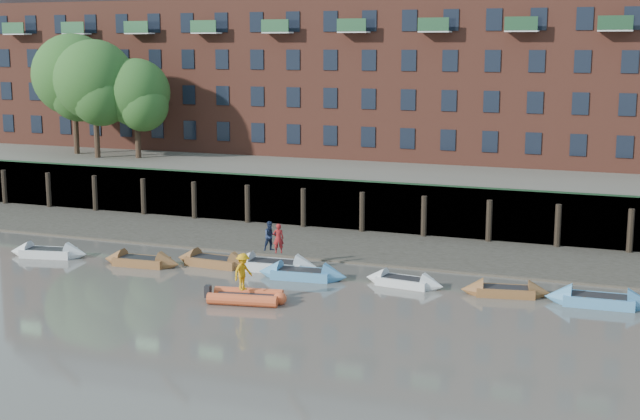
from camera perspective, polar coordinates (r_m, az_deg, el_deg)
The scene contains 19 objects.
ground at distance 36.13m, azimuth -5.44°, elevation -8.34°, with size 220.00×220.00×0.00m, color #5C574E.
foreshore at distance 52.22m, azimuth 3.46°, elevation -2.42°, with size 110.00×8.00×0.50m, color #3D382F.
mud_band at distance 49.08m, azimuth 2.24°, elevation -3.24°, with size 110.00×1.60×0.10m, color #4C4336.
river_wall at distance 56.00m, azimuth 4.86°, elevation 0.11°, with size 110.00×1.23×3.30m.
bank_terrace at distance 69.00m, azimuth 8.08°, elevation 2.00°, with size 110.00×28.00×3.20m, color #5E594D.
apartment_terrace at distance 69.25m, azimuth 8.51°, elevation 11.34°, with size 80.60×15.56×20.98m.
tree_cluster at distance 71.02m, azimuth -14.26°, elevation 8.03°, with size 11.76×7.74×9.40m.
rowboat_0 at distance 52.10m, azimuth -16.99°, elevation -2.63°, with size 4.71×2.19×1.32m.
rowboat_1 at distance 48.82m, azimuth -11.36°, elevation -3.24°, with size 4.54×1.56×1.30m.
rowboat_2 at distance 48.14m, azimuth -6.77°, elevation -3.29°, with size 4.71×1.64×1.34m.
rowboat_3 at distance 46.91m, azimuth -2.96°, elevation -3.57°, with size 5.09×1.90×1.45m.
rowboat_4 at distance 45.20m, azimuth -1.15°, elevation -4.12°, with size 4.76×1.81×1.35m.
rowboat_5 at distance 44.06m, azimuth 5.40°, elevation -4.59°, with size 4.22×1.69×1.19m.
rowboat_6 at distance 43.09m, azimuth 11.79°, elevation -5.11°, with size 4.35×1.99×1.22m.
rowboat_7 at distance 42.52m, azimuth 17.42°, elevation -5.54°, with size 4.89×1.63×1.40m.
rib_tender at distance 41.21m, azimuth -4.58°, elevation -5.56°, with size 3.66×2.23×0.62m.
person_rower_a at distance 46.38m, azimuth -2.68°, elevation -1.83°, with size 0.57×0.37×1.57m, color maroon.
person_rower_b at distance 46.94m, azimuth -3.19°, elevation -1.68°, with size 0.77×0.60×1.57m, color #19233F.
person_rib_crew at distance 41.01m, azimuth -4.95°, elevation -3.96°, with size 1.11×0.64×1.71m, color orange.
Camera 1 is at (15.53, -30.49, 11.61)m, focal length 50.00 mm.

